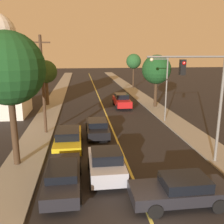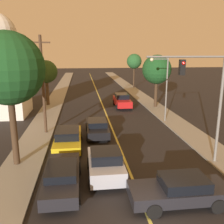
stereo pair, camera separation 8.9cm
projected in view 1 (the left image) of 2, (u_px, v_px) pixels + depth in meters
name	position (u px, v px, depth m)	size (l,w,h in m)	color
road_surface	(96.00, 91.00, 44.84)	(10.69, 80.00, 0.01)	black
sidewalk_left	(59.00, 92.00, 44.02)	(2.50, 80.00, 0.12)	gray
sidewalk_right	(132.00, 90.00, 45.63)	(2.50, 80.00, 0.12)	gray
car_near_lane_front	(106.00, 164.00, 14.14)	(2.02, 3.83, 1.69)	#A5A8B2
car_near_lane_second	(97.00, 127.00, 21.25)	(1.88, 4.69, 1.43)	black
car_outer_lane_front	(63.00, 176.00, 12.90)	(1.86, 4.93, 1.39)	black
car_outer_lane_second	(68.00, 138.00, 18.63)	(2.04, 5.16, 1.47)	gold
car_far_oncoming	(122.00, 100.00, 32.17)	(1.93, 5.03, 1.72)	red
car_crossing_right	(181.00, 190.00, 11.70)	(4.72, 1.98, 1.38)	black
traffic_signal_mast	(206.00, 91.00, 15.04)	(4.86, 0.42, 6.88)	slate
streetlamp_right	(162.00, 80.00, 24.62)	(1.87, 0.36, 6.34)	slate
utility_pole_left	(43.00, 84.00, 20.93)	(1.60, 0.24, 8.23)	#422D1E
tree_left_near	(8.00, 69.00, 14.41)	(4.30, 4.30, 8.12)	#3D2B1C
tree_left_far	(46.00, 72.00, 32.25)	(2.94, 2.94, 5.83)	#4C3823
tree_right_near	(156.00, 70.00, 31.06)	(3.62, 3.62, 6.54)	#3D2B1C
tree_right_far	(134.00, 61.00, 47.97)	(2.84, 2.84, 6.47)	#3D2B1C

